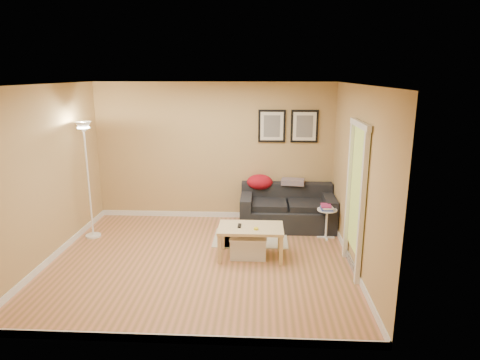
{
  "coord_description": "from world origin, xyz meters",
  "views": [
    {
      "loc": [
        0.9,
        -5.78,
        2.75
      ],
      "look_at": [
        0.55,
        0.85,
        1.05
      ],
      "focal_mm": 31.33,
      "sensor_mm": 36.0,
      "label": 1
    }
  ],
  "objects_px": {
    "side_table": "(326,224)",
    "book_stack": "(327,207)",
    "coffee_table": "(251,242)",
    "storage_bin": "(248,246)",
    "sofa": "(287,207)",
    "floor_lamp": "(89,184)"
  },
  "relations": [
    {
      "from": "book_stack",
      "to": "floor_lamp",
      "type": "relative_size",
      "value": 0.13
    },
    {
      "from": "sofa",
      "to": "book_stack",
      "type": "bearing_deg",
      "value": -39.24
    },
    {
      "from": "storage_bin",
      "to": "book_stack",
      "type": "relative_size",
      "value": 2.23
    },
    {
      "from": "coffee_table",
      "to": "storage_bin",
      "type": "height_order",
      "value": "coffee_table"
    },
    {
      "from": "storage_bin",
      "to": "book_stack",
      "type": "height_order",
      "value": "book_stack"
    },
    {
      "from": "sofa",
      "to": "storage_bin",
      "type": "height_order",
      "value": "sofa"
    },
    {
      "from": "sofa",
      "to": "floor_lamp",
      "type": "height_order",
      "value": "floor_lamp"
    },
    {
      "from": "coffee_table",
      "to": "book_stack",
      "type": "relative_size",
      "value": 3.92
    },
    {
      "from": "coffee_table",
      "to": "side_table",
      "type": "height_order",
      "value": "side_table"
    },
    {
      "from": "floor_lamp",
      "to": "sofa",
      "type": "bearing_deg",
      "value": 11.15
    },
    {
      "from": "sofa",
      "to": "floor_lamp",
      "type": "relative_size",
      "value": 0.85
    },
    {
      "from": "coffee_table",
      "to": "book_stack",
      "type": "distance_m",
      "value": 1.54
    },
    {
      "from": "sofa",
      "to": "coffee_table",
      "type": "distance_m",
      "value": 1.5
    },
    {
      "from": "coffee_table",
      "to": "storage_bin",
      "type": "relative_size",
      "value": 1.75
    },
    {
      "from": "storage_bin",
      "to": "floor_lamp",
      "type": "bearing_deg",
      "value": 166.22
    },
    {
      "from": "sofa",
      "to": "coffee_table",
      "type": "xyz_separation_m",
      "value": [
        -0.63,
        -1.35,
        -0.13
      ]
    },
    {
      "from": "storage_bin",
      "to": "floor_lamp",
      "type": "xyz_separation_m",
      "value": [
        -2.71,
        0.67,
        0.77
      ]
    },
    {
      "from": "coffee_table",
      "to": "book_stack",
      "type": "height_order",
      "value": "book_stack"
    },
    {
      "from": "book_stack",
      "to": "floor_lamp",
      "type": "xyz_separation_m",
      "value": [
        -4.01,
        -0.15,
        0.39
      ]
    },
    {
      "from": "coffee_table",
      "to": "side_table",
      "type": "bearing_deg",
      "value": 34.55
    },
    {
      "from": "side_table",
      "to": "book_stack",
      "type": "xyz_separation_m",
      "value": [
        -0.01,
        0.0,
        0.3
      ]
    },
    {
      "from": "side_table",
      "to": "book_stack",
      "type": "bearing_deg",
      "value": 176.66
    }
  ]
}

